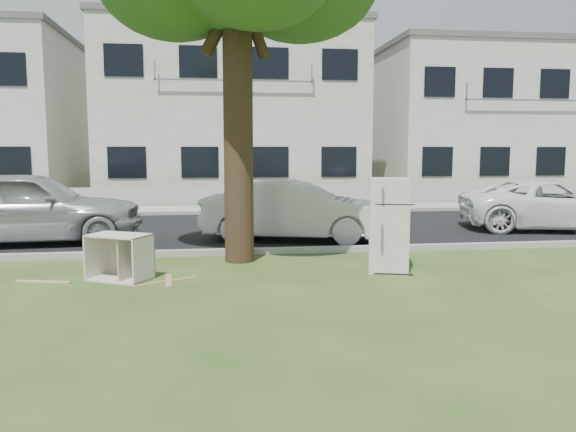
{
  "coord_description": "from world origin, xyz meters",
  "views": [
    {
      "loc": [
        -0.86,
        -8.59,
        2.08
      ],
      "look_at": [
        0.36,
        0.6,
        0.98
      ],
      "focal_mm": 35.0,
      "sensor_mm": 36.0,
      "label": 1
    }
  ],
  "objects": [
    {
      "name": "car_center",
      "position": [
        0.98,
        4.05,
        0.69
      ],
      "size": [
        4.45,
        2.51,
        1.39
      ],
      "primitive_type": "imported",
      "rotation": [
        0.0,
        0.0,
        1.31
      ],
      "color": "silver",
      "rests_on": "ground"
    },
    {
      "name": "fridge",
      "position": [
        2.08,
        0.56,
        0.8
      ],
      "size": [
        0.8,
        0.76,
        1.6
      ],
      "primitive_type": "cube",
      "rotation": [
        0.0,
        0.0,
        -0.27
      ],
      "color": "silver",
      "rests_on": "ground"
    },
    {
      "name": "road",
      "position": [
        0.0,
        6.0,
        0.01
      ],
      "size": [
        120.0,
        7.0,
        0.01
      ],
      "primitive_type": "cube",
      "color": "black",
      "rests_on": "ground"
    },
    {
      "name": "kerb_far",
      "position": [
        0.0,
        9.55,
        0.0
      ],
      "size": [
        120.0,
        0.18,
        0.12
      ],
      "primitive_type": "cube",
      "color": "gray",
      "rests_on": "ground"
    },
    {
      "name": "low_wall",
      "position": [
        0.0,
        12.6,
        0.35
      ],
      "size": [
        120.0,
        0.15,
        0.7
      ],
      "primitive_type": "cube",
      "color": "gray",
      "rests_on": "ground"
    },
    {
      "name": "plank_c",
      "position": [
        -1.6,
        0.34,
        0.01
      ],
      "size": [
        0.17,
        0.87,
        0.02
      ],
      "primitive_type": "cube",
      "rotation": [
        0.0,
        0.0,
        1.65
      ],
      "color": "#A08558",
      "rests_on": "ground"
    },
    {
      "name": "car_right",
      "position": [
        7.9,
        4.83,
        0.65
      ],
      "size": [
        5.05,
        3.15,
        1.3
      ],
      "primitive_type": "imported",
      "rotation": [
        0.0,
        0.0,
        1.35
      ],
      "color": "white",
      "rests_on": "ground"
    },
    {
      "name": "townhouse_center",
      "position": [
        0.0,
        17.5,
        3.72
      ],
      "size": [
        11.22,
        8.16,
        7.44
      ],
      "color": "silver",
      "rests_on": "ground"
    },
    {
      "name": "townhouse_right",
      "position": [
        12.0,
        17.5,
        3.42
      ],
      "size": [
        10.2,
        8.16,
        6.84
      ],
      "color": "silver",
      "rests_on": "ground"
    },
    {
      "name": "kerb_near",
      "position": [
        0.0,
        2.45,
        0.0
      ],
      "size": [
        120.0,
        0.18,
        0.12
      ],
      "primitive_type": "cube",
      "color": "gray",
      "rests_on": "ground"
    },
    {
      "name": "plank_b",
      "position": [
        -3.55,
        0.49,
        0.01
      ],
      "size": [
        0.89,
        0.3,
        0.02
      ],
      "primitive_type": "cube",
      "rotation": [
        0.0,
        0.0,
        -0.24
      ],
      "color": "tan",
      "rests_on": "ground"
    },
    {
      "name": "ground",
      "position": [
        0.0,
        0.0,
        0.0
      ],
      "size": [
        120.0,
        120.0,
        0.0
      ],
      "primitive_type": "plane",
      "color": "#2E491A"
    },
    {
      "name": "sidewalk",
      "position": [
        0.0,
        11.0,
        0.01
      ],
      "size": [
        120.0,
        2.8,
        0.01
      ],
      "primitive_type": "cube",
      "color": "gray",
      "rests_on": "ground"
    },
    {
      "name": "cabinet",
      "position": [
        -2.37,
        0.54,
        0.37
      ],
      "size": [
        1.11,
        0.96,
        0.74
      ],
      "primitive_type": "cube",
      "rotation": [
        0.0,
        0.0,
        -0.49
      ],
      "color": "silver",
      "rests_on": "ground"
    },
    {
      "name": "plank_a",
      "position": [
        -1.64,
        0.24,
        0.01
      ],
      "size": [
        0.97,
        0.6,
        0.02
      ],
      "primitive_type": "cube",
      "rotation": [
        0.0,
        0.0,
        0.51
      ],
      "color": "#A57650",
      "rests_on": "ground"
    },
    {
      "name": "car_left",
      "position": [
        -4.92,
        4.37,
        0.83
      ],
      "size": [
        5.0,
        2.33,
        1.66
      ],
      "primitive_type": "imported",
      "rotation": [
        0.0,
        0.0,
        1.65
      ],
      "color": "#9E9FA5",
      "rests_on": "ground"
    }
  ]
}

